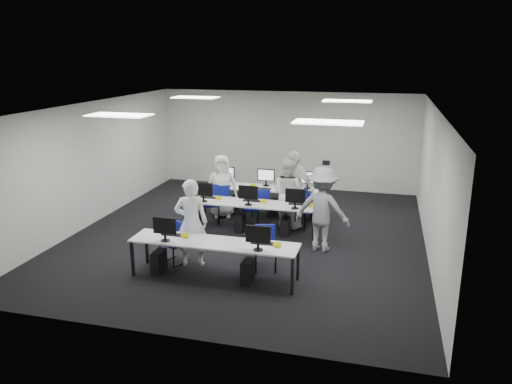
% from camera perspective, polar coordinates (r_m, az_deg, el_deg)
% --- Properties ---
extents(room, '(9.00, 9.02, 3.00)m').
position_cam_1_polar(room, '(11.36, -0.92, 2.21)').
color(room, black).
rests_on(room, ground).
extents(ceiling_panels, '(5.20, 4.60, 0.02)m').
position_cam_1_polar(ceiling_panels, '(11.10, -0.96, 9.68)').
color(ceiling_panels, white).
rests_on(ceiling_panels, room).
extents(desk_front, '(3.20, 0.70, 0.73)m').
position_cam_1_polar(desk_front, '(9.42, -4.83, -5.98)').
color(desk_front, silver).
rests_on(desk_front, ground).
extents(desk_mid, '(3.20, 0.70, 0.73)m').
position_cam_1_polar(desk_mid, '(11.76, -0.65, -1.46)').
color(desk_mid, silver).
rests_on(desk_mid, ground).
extents(desk_back, '(3.20, 0.70, 0.73)m').
position_cam_1_polar(desk_back, '(13.06, 0.97, 0.30)').
color(desk_back, silver).
rests_on(desk_back, ground).
extents(equipment_front, '(2.51, 0.41, 1.19)m').
position_cam_1_polar(equipment_front, '(9.58, -5.91, -7.69)').
color(equipment_front, '#0C3FA8').
rests_on(equipment_front, desk_front).
extents(equipment_mid, '(2.91, 0.41, 1.19)m').
position_cam_1_polar(equipment_mid, '(11.89, -1.56, -2.90)').
color(equipment_mid, white).
rests_on(equipment_mid, desk_mid).
extents(equipment_back, '(2.91, 0.41, 1.19)m').
position_cam_1_polar(equipment_back, '(13.12, 1.79, -1.10)').
color(equipment_back, white).
rests_on(equipment_back, desk_back).
extents(chair_0, '(0.54, 0.56, 0.83)m').
position_cam_1_polar(chair_0, '(10.34, -9.31, -6.59)').
color(chair_0, navy).
rests_on(chair_0, ground).
extents(chair_1, '(0.53, 0.56, 0.86)m').
position_cam_1_polar(chair_1, '(9.93, 1.07, -7.29)').
color(chair_1, navy).
rests_on(chair_1, ground).
extents(chair_2, '(0.58, 0.61, 0.92)m').
position_cam_1_polar(chair_2, '(12.65, -5.20, -2.13)').
color(chair_2, navy).
rests_on(chair_2, ground).
extents(chair_3, '(0.43, 0.46, 0.81)m').
position_cam_1_polar(chair_3, '(12.42, -0.45, -2.57)').
color(chair_3, navy).
rests_on(chair_3, ground).
extents(chair_4, '(0.51, 0.54, 0.84)m').
position_cam_1_polar(chair_4, '(12.25, 5.19, -2.86)').
color(chair_4, navy).
rests_on(chair_4, ground).
extents(chair_5, '(0.51, 0.54, 0.90)m').
position_cam_1_polar(chair_5, '(13.00, -3.80, -1.64)').
color(chair_5, navy).
rests_on(chair_5, ground).
extents(chair_6, '(0.57, 0.59, 0.88)m').
position_cam_1_polar(chair_6, '(12.60, 0.54, -2.19)').
color(chair_6, navy).
rests_on(chair_6, ground).
extents(chair_7, '(0.54, 0.57, 0.95)m').
position_cam_1_polar(chair_7, '(12.53, 5.18, -2.26)').
color(chair_7, navy).
rests_on(chair_7, ground).
extents(handbag, '(0.34, 0.25, 0.26)m').
position_cam_1_polar(handbag, '(12.29, -7.01, 0.05)').
color(handbag, olive).
rests_on(handbag, desk_mid).
extents(student_0, '(0.74, 0.59, 1.79)m').
position_cam_1_polar(student_0, '(9.96, -7.40, -3.51)').
color(student_0, white).
rests_on(student_0, ground).
extents(student_1, '(1.00, 0.90, 1.70)m').
position_cam_1_polar(student_1, '(12.15, 3.63, -0.08)').
color(student_1, white).
rests_on(student_1, ground).
extents(student_2, '(0.91, 0.71, 1.64)m').
position_cam_1_polar(student_2, '(12.85, -3.91, 0.64)').
color(student_2, white).
rests_on(student_2, ground).
extents(student_3, '(1.19, 0.79, 1.88)m').
position_cam_1_polar(student_3, '(12.18, 4.29, 0.37)').
color(student_3, white).
rests_on(student_3, ground).
extents(photographer, '(1.28, 0.85, 1.85)m').
position_cam_1_polar(photographer, '(10.71, 7.58, -1.97)').
color(photographer, gray).
rests_on(photographer, ground).
extents(dslr_camera, '(0.17, 0.20, 0.10)m').
position_cam_1_polar(dslr_camera, '(10.63, 8.03, 3.37)').
color(dslr_camera, black).
rests_on(dslr_camera, photographer).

